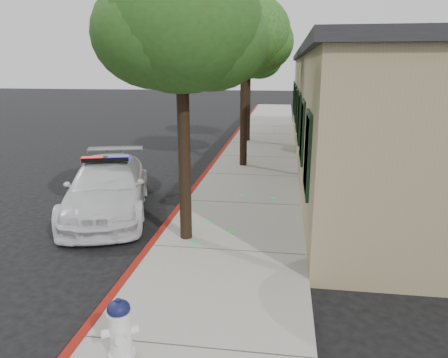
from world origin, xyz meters
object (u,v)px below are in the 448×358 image
fire_hydrant (120,329)px  street_tree_near (181,30)px  street_tree_far (249,55)px  clapboard_building (393,109)px  police_car (108,187)px  street_tree_mid (245,37)px

fire_hydrant → street_tree_near: street_tree_near is taller
street_tree_far → fire_hydrant: bearing=-90.5°
fire_hydrant → street_tree_near: bearing=67.7°
clapboard_building → street_tree_near: size_ratio=3.74×
clapboard_building → street_tree_near: (-5.98, -8.51, 2.19)m
police_car → street_tree_mid: bearing=44.7°
street_tree_far → street_tree_near: bearing=-91.0°
police_car → street_tree_far: size_ratio=0.95×
street_tree_mid → street_tree_far: bearing=93.5°
street_tree_near → street_tree_mid: size_ratio=0.94×
fire_hydrant → street_tree_far: size_ratio=0.15×
police_car → clapboard_building: bearing=22.9°
police_car → fire_hydrant: bearing=-81.7°
police_car → street_tree_far: 11.46m
clapboard_building → street_tree_near: 10.63m
fire_hydrant → street_tree_mid: bearing=64.2°
clapboard_building → police_car: bearing=-140.7°
police_car → fire_hydrant: (2.50, -5.43, -0.14)m
street_tree_mid → street_tree_far: (-0.32, 5.26, -0.49)m
street_tree_mid → fire_hydrant: bearing=-92.4°
street_tree_near → police_car: bearing=146.3°
clapboard_building → street_tree_near: bearing=-125.1°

